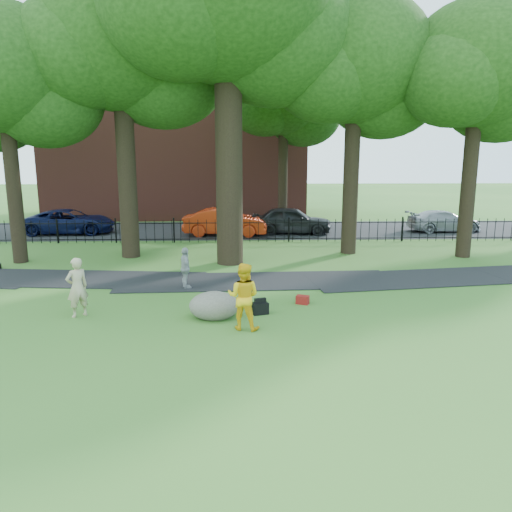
{
  "coord_description": "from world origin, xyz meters",
  "views": [
    {
      "loc": [
        0.4,
        -13.76,
        4.68
      ],
      "look_at": [
        0.94,
        2.0,
        1.36
      ],
      "focal_mm": 35.0,
      "sensor_mm": 36.0,
      "label": 1
    }
  ],
  "objects_px": {
    "big_tree": "(231,7)",
    "red_sedan": "(225,222)",
    "boulder": "(214,304)",
    "man": "(243,296)",
    "woman": "(77,287)"
  },
  "relations": [
    {
      "from": "man",
      "to": "boulder",
      "type": "height_order",
      "value": "man"
    },
    {
      "from": "big_tree",
      "to": "woman",
      "type": "height_order",
      "value": "big_tree"
    },
    {
      "from": "big_tree",
      "to": "boulder",
      "type": "xyz_separation_m",
      "value": [
        -0.46,
        -7.22,
        -9.73
      ]
    },
    {
      "from": "man",
      "to": "red_sedan",
      "type": "relative_size",
      "value": 0.38
    },
    {
      "from": "man",
      "to": "boulder",
      "type": "relative_size",
      "value": 1.27
    },
    {
      "from": "big_tree",
      "to": "man",
      "type": "height_order",
      "value": "big_tree"
    },
    {
      "from": "big_tree",
      "to": "red_sedan",
      "type": "xyz_separation_m",
      "value": [
        -0.51,
        7.02,
        -9.37
      ]
    },
    {
      "from": "boulder",
      "to": "red_sedan",
      "type": "distance_m",
      "value": 14.24
    },
    {
      "from": "woman",
      "to": "boulder",
      "type": "relative_size",
      "value": 1.22
    },
    {
      "from": "big_tree",
      "to": "woman",
      "type": "distance_m",
      "value": 12.39
    },
    {
      "from": "big_tree",
      "to": "woman",
      "type": "xyz_separation_m",
      "value": [
        -4.37,
        -6.95,
        -9.27
      ]
    },
    {
      "from": "man",
      "to": "boulder",
      "type": "bearing_deg",
      "value": -31.78
    },
    {
      "from": "woman",
      "to": "boulder",
      "type": "bearing_deg",
      "value": 135.83
    },
    {
      "from": "red_sedan",
      "to": "big_tree",
      "type": "bearing_deg",
      "value": -172.09
    },
    {
      "from": "woman",
      "to": "man",
      "type": "distance_m",
      "value": 4.89
    }
  ]
}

